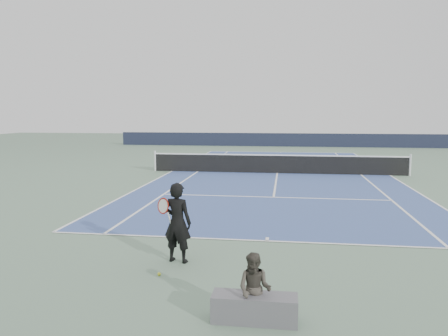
# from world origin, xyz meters

# --- Properties ---
(ground) EXTENTS (80.00, 80.00, 0.00)m
(ground) POSITION_xyz_m (0.00, 0.00, 0.00)
(ground) COLOR slate
(court_surface) EXTENTS (10.97, 23.77, 0.01)m
(court_surface) POSITION_xyz_m (0.00, 0.00, 0.01)
(court_surface) COLOR #3B528C
(court_surface) RESTS_ON ground
(tennis_net) EXTENTS (12.90, 0.10, 1.07)m
(tennis_net) POSITION_xyz_m (0.00, 0.00, 0.50)
(tennis_net) COLOR silver
(tennis_net) RESTS_ON ground
(windscreen_far) EXTENTS (30.00, 0.25, 1.20)m
(windscreen_far) POSITION_xyz_m (0.00, 17.88, 0.60)
(windscreen_far) COLOR black
(windscreen_far) RESTS_ON ground
(tennis_player) EXTENTS (0.80, 0.57, 1.66)m
(tennis_player) POSITION_xyz_m (-1.77, -13.57, 0.83)
(tennis_player) COLOR black
(tennis_player) RESTS_ON ground
(tennis_ball) EXTENTS (0.07, 0.07, 0.07)m
(tennis_ball) POSITION_xyz_m (-1.92, -14.39, 0.03)
(tennis_ball) COLOR yellow
(tennis_ball) RESTS_ON ground
(spectator_bench) EXTENTS (1.32, 0.71, 1.08)m
(spectator_bench) POSITION_xyz_m (-0.00, -15.94, 0.36)
(spectator_bench) COLOR #5B5A5F
(spectator_bench) RESTS_ON ground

